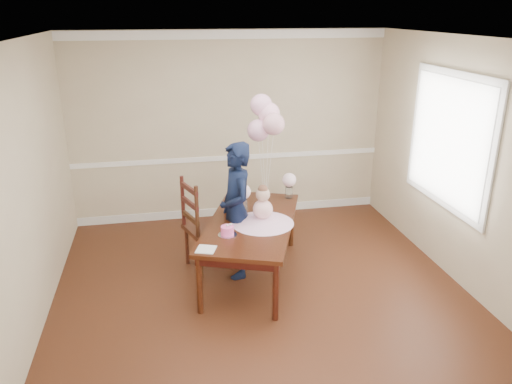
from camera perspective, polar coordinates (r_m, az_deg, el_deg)
The scene contains 50 objects.
floor at distance 5.46m, azimuth 1.14°, elevation -12.57°, with size 4.50×5.00×0.00m, color #35180D.
ceiling at distance 4.60m, azimuth 1.38°, elevation 17.00°, with size 4.50×5.00×0.02m, color white.
wall_back at distance 7.23m, azimuth -3.01°, elevation 7.36°, with size 4.50×0.02×2.70m, color tan.
wall_front at distance 2.74m, azimuth 12.94°, elevation -16.36°, with size 4.50×0.02×2.70m, color tan.
wall_left at distance 4.93m, azimuth -25.25°, elevation -0.85°, with size 0.02×5.00×2.70m, color tan.
wall_right at distance 5.76m, azimuth 23.70°, elevation 2.27°, with size 0.02×5.00×2.70m, color tan.
chair_rail_trim at distance 7.34m, azimuth -2.93°, elevation 3.92°, with size 4.50×0.02×0.07m, color white.
crown_molding at distance 7.05m, azimuth -3.19°, elevation 17.54°, with size 4.50×0.02×0.12m, color white.
baseboard_trim at distance 7.62m, azimuth -2.82°, elevation -2.16°, with size 4.50×0.02×0.12m, color silver.
window_frame at distance 6.10m, azimuth 21.21°, elevation 5.50°, with size 0.02×1.66×1.56m, color silver.
window_blinds at distance 6.09m, azimuth 21.07°, elevation 5.50°, with size 0.01×1.50×1.40m, color silver.
dining_table_top at distance 5.68m, azimuth -0.55°, elevation -3.51°, with size 0.93×1.85×0.05m, color black.
table_apron at distance 5.71m, azimuth -0.55°, elevation -4.15°, with size 0.83×1.76×0.09m, color black.
table_leg_fl at distance 5.17m, azimuth -6.47°, elevation -10.51°, with size 0.06×0.06×0.65m, color black.
table_leg_fr at distance 5.04m, azimuth 2.27°, elevation -11.28°, with size 0.06×0.06×0.65m, color black.
table_leg_bl at distance 6.65m, azimuth -2.63°, elevation -3.11°, with size 0.06×0.06×0.65m, color black.
table_leg_br at distance 6.55m, azimuth 4.07°, elevation -3.53°, with size 0.06×0.06×0.65m, color black.
baby_skirt at distance 5.59m, azimuth 0.77°, elevation -3.13°, with size 0.70×0.70×0.09m, color #EAACD4.
baby_torso at distance 5.54m, azimuth 0.78°, elevation -1.99°, with size 0.22×0.22×0.22m, color #FFA1CE.
baby_head at distance 5.48m, azimuth 0.79°, elevation -0.28°, with size 0.16×0.16×0.16m, color #CCA28D.
baby_hair at distance 5.46m, azimuth 0.79°, elevation 0.26°, with size 0.11×0.11×0.11m, color brown.
cake_platter at distance 5.33m, azimuth -3.28°, elevation -4.90°, with size 0.20×0.20×0.01m, color #BAB9BE.
birthday_cake at distance 5.31m, azimuth -3.29°, elevation -4.41°, with size 0.14×0.14×0.09m, color #FF50A8.
cake_flower_a at distance 5.28m, azimuth -3.30°, elevation -3.81°, with size 0.03×0.03×0.03m, color silver.
cake_flower_b at distance 5.29m, azimuth -2.97°, elevation -3.75°, with size 0.03×0.03×0.03m, color silver.
rose_vase_near at distance 5.92m, azimuth -1.44°, elevation -1.48°, with size 0.09×0.09×0.15m, color silver.
roses_near at distance 5.86m, azimuth -1.45°, elevation 0.03°, with size 0.18×0.18×0.18m, color #FFD5DD.
rose_vase_far at distance 6.33m, azimuth 3.78°, elevation -0.05°, with size 0.09×0.09×0.15m, color white.
roses_far at distance 6.27m, azimuth 3.82°, elevation 1.38°, with size 0.18×0.18×0.18m, color white.
napkin at distance 5.03m, azimuth -5.73°, elevation -6.54°, with size 0.19×0.19×0.01m, color silver.
balloon_weight at distance 6.12m, azimuth 1.10°, elevation -1.38°, with size 0.04×0.04×0.02m, color #BBBCC0.
balloon_a at distance 5.86m, azimuth 0.25°, elevation 7.05°, with size 0.26×0.26×0.26m, color #DF9EBE.
balloon_b at distance 5.77m, azimuth 2.02°, elevation 7.77°, with size 0.26×0.26×0.26m, color #DD9CAC.
balloon_c at distance 5.89m, azimuth 1.48°, elevation 8.97°, with size 0.26×0.26×0.26m, color #FFB4D4.
balloon_d at distance 5.90m, azimuth 0.60°, elevation 9.92°, with size 0.26×0.26×0.26m, color #F4ADD2.
balloon_ribbon_a at distance 5.99m, azimuth 0.68°, elevation 2.11°, with size 0.00×0.00×0.78m, color silver.
balloon_ribbon_b at distance 5.94m, azimuth 1.54°, elevation 2.42°, with size 0.00×0.00×0.87m, color white.
balloon_ribbon_c at distance 6.00m, azimuth 1.28°, elevation 3.06°, with size 0.00×0.00×0.96m, color white.
balloon_ribbon_d at distance 6.00m, azimuth 0.85°, elevation 3.53°, with size 0.00×0.00×1.06m, color white.
dining_chair_seat at distance 5.97m, azimuth -5.47°, elevation -4.17°, with size 0.49×0.49×0.06m, color #36180E.
chair_leg_fl at distance 5.84m, azimuth -6.32°, elevation -7.63°, with size 0.04×0.04×0.48m, color #361E0E.
chair_leg_fr at distance 6.00m, azimuth -2.81°, elevation -6.75°, with size 0.04×0.04×0.48m, color #351A0E.
chair_leg_bl at distance 6.17m, azimuth -7.89°, elevation -6.10°, with size 0.04×0.04×0.48m, color #37170F.
chair_leg_br at distance 6.32m, azimuth -4.53°, elevation -5.31°, with size 0.04×0.04×0.48m, color #361A0E.
chair_back_post_l at distance 5.59m, azimuth -6.76°, elevation -2.36°, with size 0.04×0.04×0.62m, color #32180D.
chair_back_post_r at distance 5.93m, azimuth -8.36°, elevation -1.07°, with size 0.04×0.04×0.62m, color #37120F.
chair_slat_low at distance 5.81m, azimuth -7.52°, elevation -2.92°, with size 0.03×0.45×0.06m, color #331B0D.
chair_slat_mid at distance 5.74m, azimuth -7.60°, elevation -1.28°, with size 0.03×0.45×0.06m, color #37130F.
chair_slat_top at distance 5.68m, azimuth -7.69°, elevation 0.40°, with size 0.03×0.45×0.06m, color #36130E.
woman at distance 5.68m, azimuth -2.29°, elevation -2.14°, with size 0.58×0.39×1.59m, color black.
Camera 1 is at (-0.99, -4.48, 2.96)m, focal length 35.00 mm.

